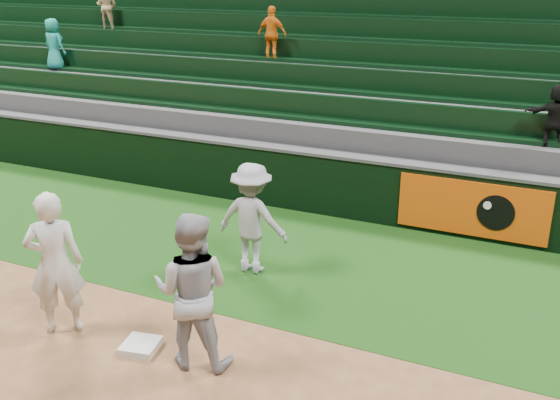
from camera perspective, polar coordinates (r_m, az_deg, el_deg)
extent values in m
plane|color=brown|center=(8.43, -9.89, -12.86)|extent=(70.00, 70.00, 0.00)
cube|color=#11360D|center=(10.69, -0.90, -4.92)|extent=(36.00, 4.20, 0.01)
cube|color=silver|center=(8.38, -12.61, -12.90)|extent=(0.51, 0.51, 0.10)
imported|color=silver|center=(8.65, -19.89, -5.46)|extent=(0.86, 0.81, 1.98)
imported|color=#9D9FA7|center=(7.55, -8.03, -8.22)|extent=(1.11, 0.95, 1.98)
imported|color=#9B9DA8|center=(9.78, -2.58, -1.70)|extent=(1.17, 0.68, 1.79)
cube|color=black|center=(12.35, 3.46, 1.58)|extent=(36.00, 0.35, 1.20)
cube|color=#D84C0A|center=(11.51, 17.16, -0.77)|extent=(2.60, 0.05, 1.00)
cylinder|color=black|center=(11.45, 19.11, -1.11)|extent=(0.64, 0.02, 0.64)
cylinder|color=white|center=(11.40, 18.43, -0.48)|extent=(0.14, 0.02, 0.14)
cube|color=#424244|center=(12.16, 3.52, 4.35)|extent=(36.00, 0.40, 0.06)
cube|color=#38383A|center=(12.93, 4.64, 3.47)|extent=(36.00, 0.85, 1.65)
cube|color=black|center=(12.89, 5.18, 8.35)|extent=(36.00, 0.14, 0.50)
cube|color=black|center=(12.78, 4.89, 7.28)|extent=(36.00, 0.45, 0.08)
cube|color=#38383A|center=(13.64, 5.91, 5.32)|extent=(36.00, 0.85, 2.10)
cube|color=black|center=(13.60, 6.46, 10.87)|extent=(36.00, 0.14, 0.50)
cube|color=black|center=(13.47, 6.19, 9.88)|extent=(36.00, 0.45, 0.08)
cube|color=#38383A|center=(14.37, 7.05, 6.98)|extent=(36.00, 0.85, 2.55)
cube|color=black|center=(14.33, 7.64, 13.13)|extent=(36.00, 0.14, 0.50)
cube|color=black|center=(14.20, 7.39, 12.22)|extent=(36.00, 0.45, 0.08)
cube|color=#38383A|center=(15.11, 8.08, 8.48)|extent=(36.00, 0.85, 3.00)
cube|color=black|center=(15.10, 8.72, 15.16)|extent=(36.00, 0.14, 0.50)
cube|color=black|center=(14.95, 8.48, 14.31)|extent=(36.00, 0.45, 0.08)
cube|color=#38383A|center=(15.87, 9.03, 9.83)|extent=(36.00, 0.85, 3.45)
cube|color=black|center=(15.88, 9.71, 16.99)|extent=(36.00, 0.14, 0.50)
cube|color=black|center=(15.73, 9.49, 16.20)|extent=(36.00, 0.45, 0.08)
cube|color=#38383A|center=(16.64, 9.90, 11.05)|extent=(36.00, 0.85, 3.90)
cube|color=#38383A|center=(17.42, 10.69, 12.17)|extent=(36.00, 0.85, 4.35)
imported|color=#18857C|center=(17.42, -19.97, 13.22)|extent=(0.68, 0.49, 1.29)
imported|color=orange|center=(14.77, -0.72, 14.95)|extent=(0.74, 0.35, 1.24)
imported|color=black|center=(11.85, 23.93, 7.09)|extent=(1.06, 0.50, 1.10)
imported|color=tan|center=(18.34, -15.57, 16.73)|extent=(0.66, 0.55, 1.23)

